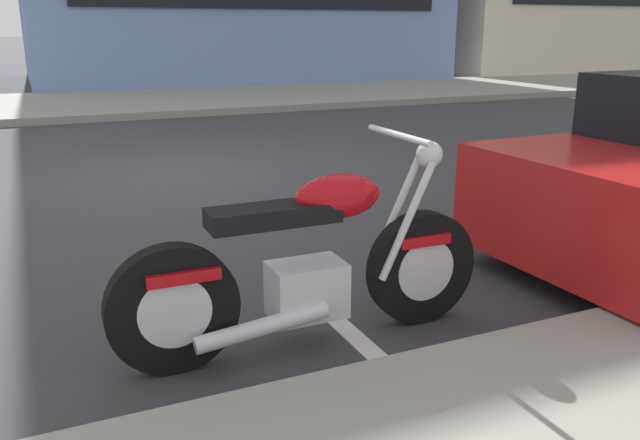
% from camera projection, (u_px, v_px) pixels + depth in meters
% --- Properties ---
extents(ground_plane, '(260.00, 260.00, 0.00)m').
position_uv_depth(ground_plane, '(177.00, 175.00, 7.65)').
color(ground_plane, '#333335').
extents(sidewalk_far_curb, '(120.00, 5.00, 0.14)m').
position_uv_depth(sidewalk_far_curb, '(533.00, 85.00, 18.89)').
color(sidewalk_far_curb, gray).
rests_on(sidewalk_far_curb, ground).
extents(parking_stall_stripe, '(0.12, 2.20, 0.01)m').
position_uv_depth(parking_stall_stripe, '(338.00, 321.00, 3.83)').
color(parking_stall_stripe, silver).
rests_on(parking_stall_stripe, ground).
extents(parked_motorcycle, '(2.10, 0.62, 1.13)m').
position_uv_depth(parked_motorcycle, '(311.00, 268.00, 3.46)').
color(parked_motorcycle, black).
rests_on(parked_motorcycle, ground).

